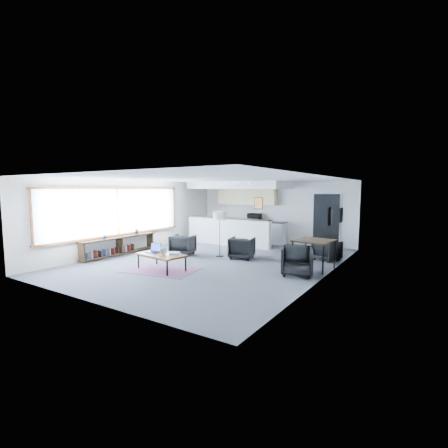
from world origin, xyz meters
The scene contains 21 objects.
room centered at (0.00, 0.00, 1.30)m, with size 7.02×9.02×2.62m.
window centered at (-3.46, -0.90, 1.46)m, with size 0.10×5.95×1.66m.
console centered at (-3.30, -1.05, 0.33)m, with size 0.35×3.00×0.80m.
kitchenette centered at (-1.20, 3.71, 1.38)m, with size 4.20×1.96×2.60m.
doorway centered at (2.30, 4.42, 1.07)m, with size 1.10×0.12×2.15m.
track_light centered at (-0.59, 2.20, 2.53)m, with size 1.60×0.07×0.15m.
wall_art_lower centered at (3.47, 0.40, 1.55)m, with size 0.03×0.38×0.48m.
wall_art_upper centered at (3.47, 1.70, 1.50)m, with size 0.03×0.34×0.44m.
kilim_rug centered at (-0.57, -1.78, 0.01)m, with size 2.18×1.69×0.01m.
coffee_table centered at (-0.57, -1.78, 0.42)m, with size 1.50×0.95×0.46m.
laptop centered at (-0.92, -1.70, 0.54)m, with size 0.38×0.32×0.26m.
ceramic_pot centered at (-0.49, -1.79, 0.57)m, with size 0.22×0.22×0.22m.
book_stack centered at (-0.14, -1.71, 0.50)m, with size 0.37×0.34×0.09m.
coaster centered at (-0.50, -1.96, 0.46)m, with size 0.14×0.14×0.01m.
armchair_left centered at (-1.49, 0.24, 0.38)m, with size 0.75×0.70×0.77m, color black.
armchair_right centered at (0.55, 0.82, 0.39)m, with size 0.76×0.71×0.78m, color black.
floor_lamp centered at (-0.25, 0.69, 1.33)m, with size 0.46×0.46×1.53m.
dining_table centered at (3.00, 0.65, 0.77)m, with size 1.08×1.08×0.84m.
dining_chair_near centered at (2.81, -0.22, 0.35)m, with size 0.69×0.64×0.71m, color black.
dining_chair_far centered at (3.00, 2.05, 0.30)m, with size 0.59×0.55×0.61m, color black.
microwave centered at (-0.72, 4.15, 1.12)m, with size 0.56×0.31×0.38m, color black.
Camera 1 is at (5.77, -8.37, 2.25)m, focal length 26.00 mm.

